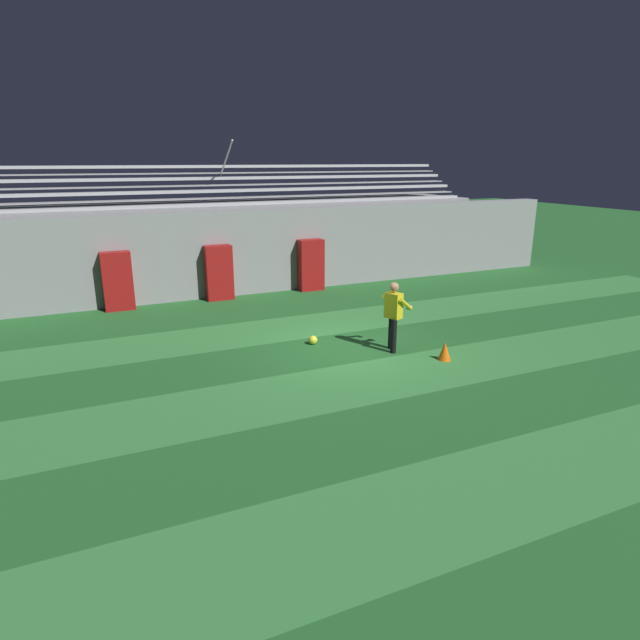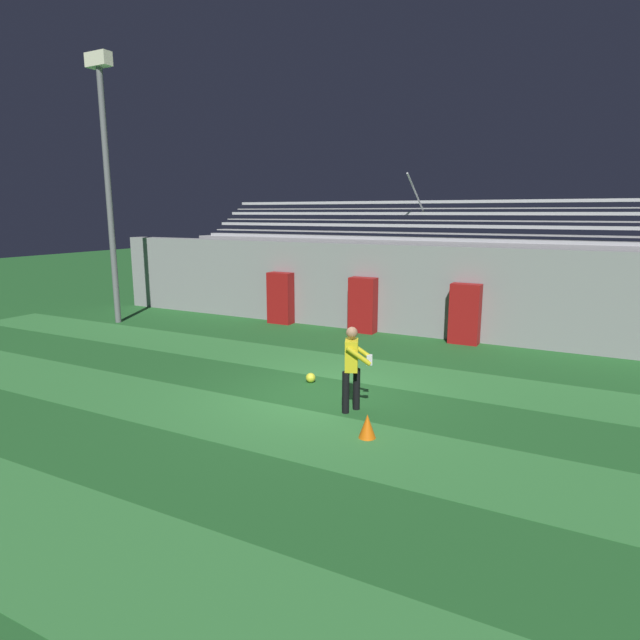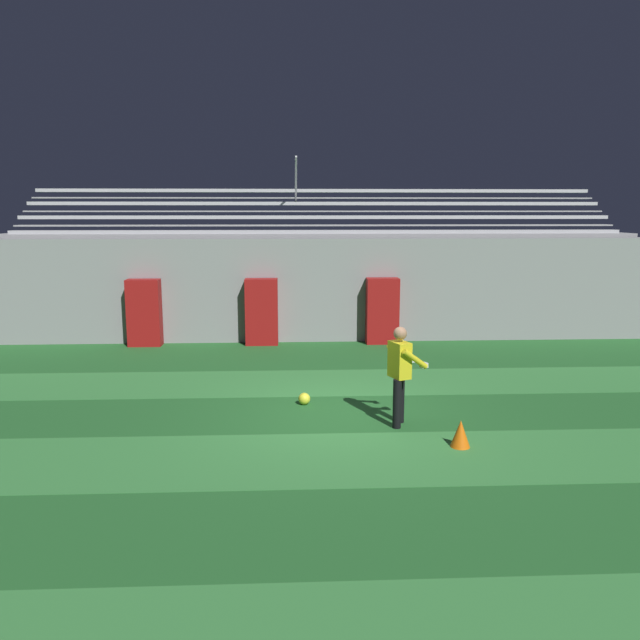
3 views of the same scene
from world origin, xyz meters
name	(u,v)px [view 2 (image 2 of 3)]	position (x,y,z in m)	size (l,w,h in m)	color
ground_plane	(321,395)	(0.00, 0.00, 0.00)	(80.00, 80.00, 0.00)	#236028
turf_stripe_near	(78,550)	(0.00, -6.00, 0.00)	(28.00, 2.03, 0.01)	#38843D
turf_stripe_mid	(271,426)	(0.00, -1.94, 0.00)	(28.00, 2.03, 0.01)	#38843D
turf_stripe_far	(361,369)	(0.00, 2.11, 0.00)	(28.00, 2.03, 0.01)	#38843D
back_wall	(418,290)	(0.00, 6.50, 1.40)	(24.00, 0.60, 2.80)	gray
padding_pillar_gate_left	(363,305)	(-1.62, 5.95, 0.88)	(0.86, 0.44, 1.77)	maroon
padding_pillar_gate_right	(465,314)	(1.62, 5.95, 0.88)	(0.86, 0.44, 1.77)	maroon
padding_pillar_far_left	(281,298)	(-4.70, 5.95, 0.88)	(0.86, 0.44, 1.77)	maroon
bleacher_stand	(436,280)	(0.00, 8.49, 1.50)	(18.00, 3.35, 5.03)	gray
floodlight_pole	(106,160)	(-9.85, 3.43, 5.50)	(0.90, 0.36, 8.81)	slate
goalkeeper	(352,364)	(0.96, -0.56, 0.95)	(0.66, 0.71, 1.67)	black
soccer_ball	(311,378)	(-0.60, 0.62, 0.11)	(0.22, 0.22, 0.22)	yellow
traffic_cone	(367,426)	(1.72, -1.59, 0.21)	(0.30, 0.30, 0.42)	orange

